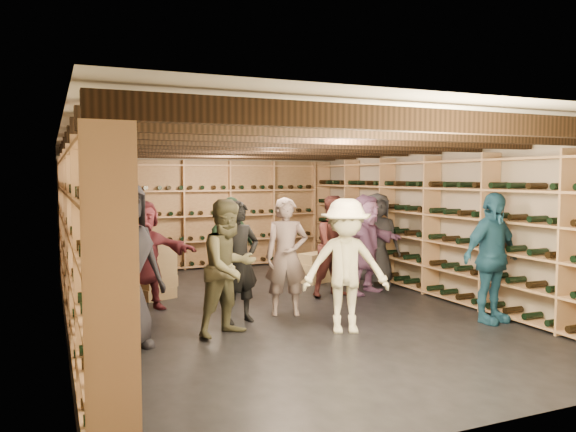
{
  "coord_description": "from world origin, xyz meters",
  "views": [
    {
      "loc": [
        -2.89,
        -7.11,
        1.83
      ],
      "look_at": [
        0.23,
        0.2,
        1.27
      ],
      "focal_mm": 35.0,
      "sensor_mm": 36.0,
      "label": 1
    }
  ],
  "objects_px": {
    "person_5": "(144,255)",
    "person_12": "(377,239)",
    "crate_loose": "(309,269)",
    "crate_stack_right": "(314,268)",
    "person_10": "(230,245)",
    "person_1": "(239,262)",
    "person_0": "(124,265)",
    "person_4": "(491,258)",
    "person_2": "(229,268)",
    "person_8": "(336,246)",
    "crate_stack_left": "(158,270)",
    "person_7": "(286,257)",
    "person_11": "(366,244)",
    "person_3": "(346,266)"
  },
  "relations": [
    {
      "from": "person_5",
      "to": "person_12",
      "type": "bearing_deg",
      "value": 6.5
    },
    {
      "from": "crate_loose",
      "to": "person_12",
      "type": "height_order",
      "value": "person_12"
    },
    {
      "from": "crate_stack_right",
      "to": "person_10",
      "type": "distance_m",
      "value": 1.69
    },
    {
      "from": "crate_loose",
      "to": "person_12",
      "type": "distance_m",
      "value": 1.73
    },
    {
      "from": "person_10",
      "to": "person_1",
      "type": "bearing_deg",
      "value": -124.63
    },
    {
      "from": "crate_stack_right",
      "to": "person_0",
      "type": "bearing_deg",
      "value": -143.45
    },
    {
      "from": "crate_loose",
      "to": "person_4",
      "type": "xyz_separation_m",
      "value": [
        0.57,
        -4.13,
        0.73
      ]
    },
    {
      "from": "person_2",
      "to": "person_1",
      "type": "bearing_deg",
      "value": 37.04
    },
    {
      "from": "person_1",
      "to": "person_4",
      "type": "bearing_deg",
      "value": -37.22
    },
    {
      "from": "person_8",
      "to": "person_5",
      "type": "bearing_deg",
      "value": 168.82
    },
    {
      "from": "crate_stack_left",
      "to": "person_4",
      "type": "height_order",
      "value": "person_4"
    },
    {
      "from": "person_2",
      "to": "person_12",
      "type": "relative_size",
      "value": 1.01
    },
    {
      "from": "person_4",
      "to": "person_5",
      "type": "relative_size",
      "value": 1.08
    },
    {
      "from": "crate_loose",
      "to": "person_7",
      "type": "relative_size",
      "value": 0.32
    },
    {
      "from": "person_1",
      "to": "crate_loose",
      "type": "bearing_deg",
      "value": 36.92
    },
    {
      "from": "person_1",
      "to": "person_12",
      "type": "relative_size",
      "value": 0.98
    },
    {
      "from": "person_0",
      "to": "person_8",
      "type": "height_order",
      "value": "person_0"
    },
    {
      "from": "person_0",
      "to": "person_10",
      "type": "height_order",
      "value": "person_0"
    },
    {
      "from": "crate_stack_left",
      "to": "person_10",
      "type": "xyz_separation_m",
      "value": [
        1.13,
        -0.01,
        0.33
      ]
    },
    {
      "from": "person_11",
      "to": "person_5",
      "type": "bearing_deg",
      "value": 153.43
    },
    {
      "from": "person_10",
      "to": "person_4",
      "type": "bearing_deg",
      "value": -71.68
    },
    {
      "from": "crate_loose",
      "to": "person_0",
      "type": "height_order",
      "value": "person_0"
    },
    {
      "from": "person_7",
      "to": "person_10",
      "type": "bearing_deg",
      "value": 118.61
    },
    {
      "from": "person_2",
      "to": "person_3",
      "type": "bearing_deg",
      "value": -40.94
    },
    {
      "from": "person_5",
      "to": "person_8",
      "type": "height_order",
      "value": "person_8"
    },
    {
      "from": "person_1",
      "to": "person_4",
      "type": "height_order",
      "value": "person_4"
    },
    {
      "from": "crate_stack_left",
      "to": "person_1",
      "type": "bearing_deg",
      "value": -68.75
    },
    {
      "from": "person_3",
      "to": "person_10",
      "type": "xyz_separation_m",
      "value": [
        -0.58,
        2.69,
        -0.03
      ]
    },
    {
      "from": "crate_stack_right",
      "to": "person_3",
      "type": "xyz_separation_m",
      "value": [
        -1.02,
        -2.94,
        0.53
      ]
    },
    {
      "from": "person_2",
      "to": "person_8",
      "type": "relative_size",
      "value": 1.02
    },
    {
      "from": "crate_loose",
      "to": "person_11",
      "type": "xyz_separation_m",
      "value": [
        0.04,
        -1.98,
        0.69
      ]
    },
    {
      "from": "person_5",
      "to": "person_8",
      "type": "xyz_separation_m",
      "value": [
        2.82,
        -0.29,
        0.01
      ]
    },
    {
      "from": "crate_stack_left",
      "to": "person_5",
      "type": "xyz_separation_m",
      "value": [
        -0.29,
        -0.63,
        0.33
      ]
    },
    {
      "from": "person_3",
      "to": "person_2",
      "type": "bearing_deg",
      "value": -176.75
    },
    {
      "from": "person_3",
      "to": "person_8",
      "type": "bearing_deg",
      "value": 86.35
    },
    {
      "from": "crate_stack_right",
      "to": "person_10",
      "type": "height_order",
      "value": "person_10"
    },
    {
      "from": "person_4",
      "to": "person_2",
      "type": "bearing_deg",
      "value": 157.55
    },
    {
      "from": "person_1",
      "to": "person_2",
      "type": "distance_m",
      "value": 0.57
    },
    {
      "from": "person_1",
      "to": "crate_stack_right",
      "type": "bearing_deg",
      "value": 30.85
    },
    {
      "from": "person_7",
      "to": "person_8",
      "type": "bearing_deg",
      "value": 52.9
    },
    {
      "from": "crate_loose",
      "to": "person_2",
      "type": "height_order",
      "value": "person_2"
    },
    {
      "from": "person_10",
      "to": "person_2",
      "type": "bearing_deg",
      "value": -128.44
    },
    {
      "from": "crate_stack_left",
      "to": "person_3",
      "type": "relative_size",
      "value": 0.54
    },
    {
      "from": "crate_stack_right",
      "to": "person_4",
      "type": "bearing_deg",
      "value": -75.04
    },
    {
      "from": "person_4",
      "to": "person_0",
      "type": "bearing_deg",
      "value": 161.7
    },
    {
      "from": "person_12",
      "to": "person_10",
      "type": "bearing_deg",
      "value": -173.33
    },
    {
      "from": "person_8",
      "to": "person_10",
      "type": "xyz_separation_m",
      "value": [
        -1.39,
        0.91,
        -0.01
      ]
    },
    {
      "from": "crate_stack_right",
      "to": "person_8",
      "type": "height_order",
      "value": "person_8"
    },
    {
      "from": "person_12",
      "to": "crate_stack_left",
      "type": "bearing_deg",
      "value": -170.78
    },
    {
      "from": "person_7",
      "to": "crate_loose",
      "type": "bearing_deg",
      "value": 79.0
    }
  ]
}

